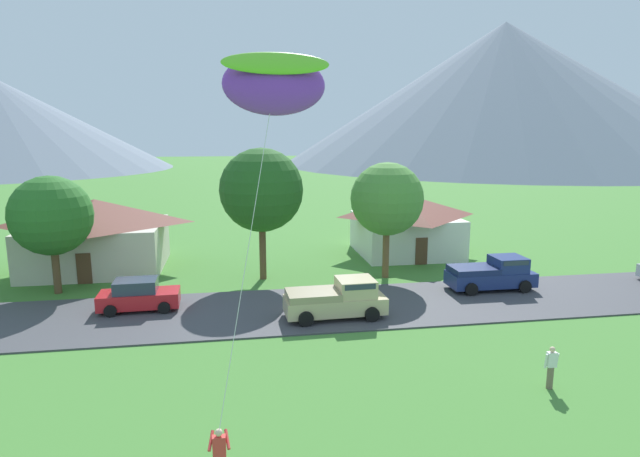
{
  "coord_description": "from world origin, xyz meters",
  "views": [
    {
      "loc": [
        -3.77,
        -1.48,
        9.66
      ],
      "look_at": [
        -0.25,
        19.96,
        5.58
      ],
      "focal_mm": 29.51,
      "sensor_mm": 36.0,
      "label": 1
    }
  ],
  "objects_px": {
    "parked_car_red_west_end": "(139,295)",
    "kite_flyer_with_kite": "(274,88)",
    "house_left_center": "(97,233)",
    "tree_left_of_center": "(51,216)",
    "pickup_truck_sand_west_side": "(338,299)",
    "tree_center": "(387,199)",
    "tree_near_right": "(261,190)",
    "house_leftmost": "(406,223)",
    "pickup_truck_navy_east_side": "(493,273)",
    "watcher_person": "(551,367)"
  },
  "relations": [
    {
      "from": "house_left_center",
      "to": "tree_left_of_center",
      "type": "height_order",
      "value": "tree_left_of_center"
    },
    {
      "from": "parked_car_red_west_end",
      "to": "kite_flyer_with_kite",
      "type": "relative_size",
      "value": 0.35
    },
    {
      "from": "house_left_center",
      "to": "kite_flyer_with_kite",
      "type": "height_order",
      "value": "kite_flyer_with_kite"
    },
    {
      "from": "house_left_center",
      "to": "watcher_person",
      "type": "distance_m",
      "value": 29.99
    },
    {
      "from": "tree_center",
      "to": "watcher_person",
      "type": "bearing_deg",
      "value": -83.44
    },
    {
      "from": "tree_center",
      "to": "watcher_person",
      "type": "relative_size",
      "value": 4.56
    },
    {
      "from": "tree_center",
      "to": "pickup_truck_navy_east_side",
      "type": "xyz_separation_m",
      "value": [
        5.65,
        -3.84,
        -4.18
      ]
    },
    {
      "from": "house_left_center",
      "to": "pickup_truck_sand_west_side",
      "type": "bearing_deg",
      "value": -40.21
    },
    {
      "from": "pickup_truck_navy_east_side",
      "to": "kite_flyer_with_kite",
      "type": "distance_m",
      "value": 21.29
    },
    {
      "from": "house_leftmost",
      "to": "tree_center",
      "type": "bearing_deg",
      "value": -118.72
    },
    {
      "from": "tree_center",
      "to": "tree_near_right",
      "type": "height_order",
      "value": "tree_near_right"
    },
    {
      "from": "pickup_truck_navy_east_side",
      "to": "kite_flyer_with_kite",
      "type": "xyz_separation_m",
      "value": [
        -14.16,
        -12.49,
        9.83
      ]
    },
    {
      "from": "parked_car_red_west_end",
      "to": "pickup_truck_sand_west_side",
      "type": "distance_m",
      "value": 10.78
    },
    {
      "from": "tree_near_right",
      "to": "watcher_person",
      "type": "height_order",
      "value": "tree_near_right"
    },
    {
      "from": "tree_left_of_center",
      "to": "pickup_truck_navy_east_side",
      "type": "height_order",
      "value": "tree_left_of_center"
    },
    {
      "from": "house_leftmost",
      "to": "house_left_center",
      "type": "relative_size",
      "value": 0.84
    },
    {
      "from": "parked_car_red_west_end",
      "to": "pickup_truck_navy_east_side",
      "type": "distance_m",
      "value": 20.7
    },
    {
      "from": "tree_center",
      "to": "watcher_person",
      "type": "height_order",
      "value": "tree_center"
    },
    {
      "from": "watcher_person",
      "to": "pickup_truck_sand_west_side",
      "type": "bearing_deg",
      "value": 126.46
    },
    {
      "from": "tree_left_of_center",
      "to": "kite_flyer_with_kite",
      "type": "bearing_deg",
      "value": -53.67
    },
    {
      "from": "house_left_center",
      "to": "tree_near_right",
      "type": "bearing_deg",
      "value": -21.25
    },
    {
      "from": "pickup_truck_navy_east_side",
      "to": "watcher_person",
      "type": "bearing_deg",
      "value": -107.68
    },
    {
      "from": "pickup_truck_sand_west_side",
      "to": "pickup_truck_navy_east_side",
      "type": "xyz_separation_m",
      "value": [
        10.29,
        3.24,
        0.0
      ]
    },
    {
      "from": "house_leftmost",
      "to": "tree_left_of_center",
      "type": "relative_size",
      "value": 1.13
    },
    {
      "from": "house_left_center",
      "to": "pickup_truck_sand_west_side",
      "type": "distance_m",
      "value": 19.3
    },
    {
      "from": "parked_car_red_west_end",
      "to": "pickup_truck_navy_east_side",
      "type": "relative_size",
      "value": 0.82
    },
    {
      "from": "watcher_person",
      "to": "tree_center",
      "type": "bearing_deg",
      "value": 96.56
    },
    {
      "from": "pickup_truck_sand_west_side",
      "to": "parked_car_red_west_end",
      "type": "bearing_deg",
      "value": 164.73
    },
    {
      "from": "parked_car_red_west_end",
      "to": "pickup_truck_sand_west_side",
      "type": "bearing_deg",
      "value": -15.27
    },
    {
      "from": "kite_flyer_with_kite",
      "to": "watcher_person",
      "type": "distance_m",
      "value": 14.4
    },
    {
      "from": "pickup_truck_navy_east_side",
      "to": "kite_flyer_with_kite",
      "type": "relative_size",
      "value": 0.43
    },
    {
      "from": "house_left_center",
      "to": "pickup_truck_sand_west_side",
      "type": "xyz_separation_m",
      "value": [
        14.69,
        -12.42,
        -1.51
      ]
    },
    {
      "from": "house_left_center",
      "to": "tree_center",
      "type": "bearing_deg",
      "value": -15.45
    },
    {
      "from": "tree_center",
      "to": "parked_car_red_west_end",
      "type": "xyz_separation_m",
      "value": [
        -15.05,
        -4.24,
        -4.37
      ]
    },
    {
      "from": "house_left_center",
      "to": "kite_flyer_with_kite",
      "type": "distance_m",
      "value": 25.62
    },
    {
      "from": "parked_car_red_west_end",
      "to": "kite_flyer_with_kite",
      "type": "distance_m",
      "value": 17.01
    },
    {
      "from": "house_left_center",
      "to": "tree_center",
      "type": "relative_size",
      "value": 1.25
    },
    {
      "from": "parked_car_red_west_end",
      "to": "pickup_truck_sand_west_side",
      "type": "relative_size",
      "value": 0.81
    },
    {
      "from": "house_left_center",
      "to": "tree_near_right",
      "type": "distance_m",
      "value": 12.56
    },
    {
      "from": "tree_near_right",
      "to": "pickup_truck_navy_east_side",
      "type": "xyz_separation_m",
      "value": [
        13.7,
        -4.8,
        -4.81
      ]
    },
    {
      "from": "house_left_center",
      "to": "kite_flyer_with_kite",
      "type": "xyz_separation_m",
      "value": [
        10.83,
        -21.68,
        8.32
      ]
    },
    {
      "from": "tree_center",
      "to": "kite_flyer_with_kite",
      "type": "relative_size",
      "value": 0.63
    },
    {
      "from": "tree_center",
      "to": "parked_car_red_west_end",
      "type": "height_order",
      "value": "tree_center"
    },
    {
      "from": "house_left_center",
      "to": "tree_left_of_center",
      "type": "xyz_separation_m",
      "value": [
        -1.07,
        -5.49,
        2.15
      ]
    },
    {
      "from": "house_leftmost",
      "to": "kite_flyer_with_kite",
      "type": "relative_size",
      "value": 0.66
    },
    {
      "from": "pickup_truck_sand_west_side",
      "to": "pickup_truck_navy_east_side",
      "type": "height_order",
      "value": "same"
    },
    {
      "from": "tree_center",
      "to": "pickup_truck_navy_east_side",
      "type": "distance_m",
      "value": 8.01
    },
    {
      "from": "tree_left_of_center",
      "to": "kite_flyer_with_kite",
      "type": "distance_m",
      "value": 21.02
    },
    {
      "from": "house_leftmost",
      "to": "parked_car_red_west_end",
      "type": "relative_size",
      "value": 1.88
    },
    {
      "from": "tree_left_of_center",
      "to": "watcher_person",
      "type": "distance_m",
      "value": 27.48
    }
  ]
}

